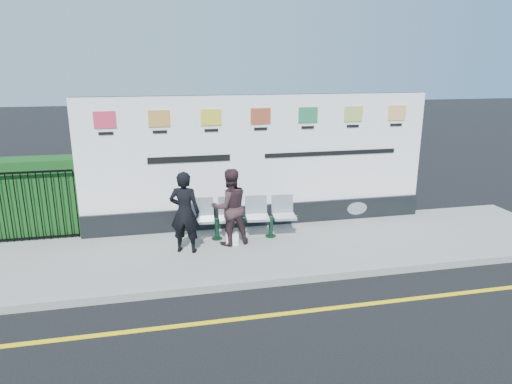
# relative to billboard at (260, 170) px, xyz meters

# --- Properties ---
(ground) EXTENTS (80.00, 80.00, 0.00)m
(ground) POSITION_rel_billboard_xyz_m (-0.50, -3.85, -1.42)
(ground) COLOR black
(pavement) EXTENTS (14.00, 3.00, 0.12)m
(pavement) POSITION_rel_billboard_xyz_m (-0.50, -1.35, -1.36)
(pavement) COLOR gray
(pavement) RESTS_ON ground
(kerb) EXTENTS (14.00, 0.18, 0.14)m
(kerb) POSITION_rel_billboard_xyz_m (-0.50, -2.85, -1.35)
(kerb) COLOR gray
(kerb) RESTS_ON ground
(yellow_line) EXTENTS (14.00, 0.10, 0.01)m
(yellow_line) POSITION_rel_billboard_xyz_m (-0.50, -3.85, -1.42)
(yellow_line) COLOR yellow
(yellow_line) RESTS_ON ground
(billboard) EXTENTS (8.00, 0.30, 3.00)m
(billboard) POSITION_rel_billboard_xyz_m (0.00, 0.00, 0.00)
(billboard) COLOR black
(billboard) RESTS_ON pavement
(hedge) EXTENTS (2.35, 0.70, 1.70)m
(hedge) POSITION_rel_billboard_xyz_m (-5.08, 0.45, -0.45)
(hedge) COLOR #144417
(hedge) RESTS_ON pavement
(railing) EXTENTS (2.05, 0.06, 1.54)m
(railing) POSITION_rel_billboard_xyz_m (-5.08, -0.00, -0.53)
(railing) COLOR black
(railing) RESTS_ON pavement
(bench) EXTENTS (2.29, 0.78, 0.48)m
(bench) POSITION_rel_billboard_xyz_m (-0.53, -0.81, -1.06)
(bench) COLOR #B3B8BC
(bench) RESTS_ON pavement
(woman_left) EXTENTS (0.70, 0.57, 1.66)m
(woman_left) POSITION_rel_billboard_xyz_m (-1.81, -1.29, -0.47)
(woman_left) COLOR black
(woman_left) RESTS_ON pavement
(woman_right) EXTENTS (0.88, 0.74, 1.62)m
(woman_right) POSITION_rel_billboard_xyz_m (-0.87, -1.07, -0.49)
(woman_right) COLOR #362326
(woman_right) RESTS_ON pavement
(handbag_brown) EXTENTS (0.26, 0.14, 0.20)m
(handbag_brown) POSITION_rel_billboard_xyz_m (-0.82, -0.78, -0.72)
(handbag_brown) COLOR black
(handbag_brown) RESTS_ON bench
(carrier_bag_white) EXTENTS (0.26, 0.15, 0.26)m
(carrier_bag_white) POSITION_rel_billboard_xyz_m (-0.85, -1.15, -1.17)
(carrier_bag_white) COLOR white
(carrier_bag_white) RESTS_ON pavement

